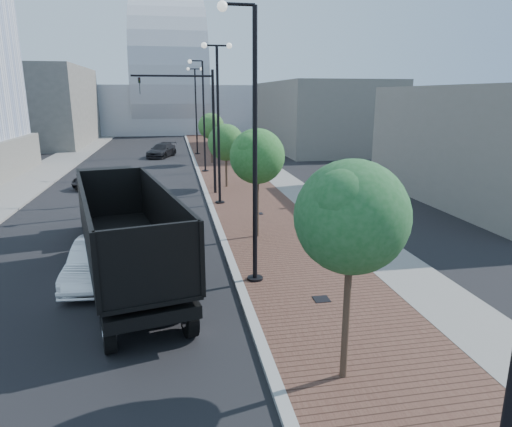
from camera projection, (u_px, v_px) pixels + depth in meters
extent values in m
cube|color=#4C2D23|center=(230.00, 161.00, 45.19)|extent=(7.00, 140.00, 0.12)
cube|color=slate|center=(257.00, 160.00, 45.66)|extent=(2.40, 140.00, 0.13)
cube|color=gray|center=(195.00, 162.00, 44.58)|extent=(0.30, 140.00, 0.14)
cube|color=slate|center=(55.00, 166.00, 42.33)|extent=(4.00, 140.00, 0.12)
cube|color=black|center=(108.00, 199.00, 21.42)|extent=(3.03, 3.10, 2.62)
cube|color=black|center=(107.00, 209.00, 22.97)|extent=(2.47, 1.01, 1.31)
cube|color=black|center=(113.00, 220.00, 20.25)|extent=(2.64, 1.33, 0.50)
cube|color=black|center=(129.00, 260.00, 15.34)|extent=(4.35, 9.59, 0.35)
cube|color=black|center=(128.00, 249.00, 15.23)|extent=(4.45, 9.61, 0.12)
cube|color=black|center=(86.00, 224.00, 14.51)|extent=(2.10, 9.10, 2.02)
cube|color=black|center=(164.00, 216.00, 15.45)|extent=(2.10, 9.10, 2.02)
cube|color=black|center=(151.00, 266.00, 10.93)|extent=(2.49, 0.66, 2.02)
cube|color=black|center=(112.00, 193.00, 19.03)|extent=(2.49, 0.66, 2.02)
cylinder|color=black|center=(87.00, 228.00, 20.78)|extent=(0.53, 1.15, 1.11)
cylinder|color=silver|center=(87.00, 228.00, 20.78)|extent=(0.46, 0.66, 0.61)
cylinder|color=black|center=(135.00, 223.00, 21.57)|extent=(0.53, 1.15, 1.11)
cylinder|color=silver|center=(135.00, 223.00, 21.57)|extent=(0.46, 0.66, 0.61)
cylinder|color=black|center=(86.00, 219.00, 22.21)|extent=(0.53, 1.15, 1.11)
cylinder|color=silver|center=(86.00, 219.00, 22.21)|extent=(0.46, 0.66, 0.61)
cylinder|color=black|center=(130.00, 215.00, 23.00)|extent=(0.53, 1.15, 1.11)
cylinder|color=silver|center=(130.00, 215.00, 23.00)|extent=(0.46, 0.66, 0.61)
cylinder|color=black|center=(109.00, 332.00, 11.68)|extent=(0.53, 1.15, 1.11)
cylinder|color=silver|center=(109.00, 332.00, 11.68)|extent=(0.46, 0.66, 0.61)
cylinder|color=black|center=(189.00, 317.00, 12.47)|extent=(0.53, 1.15, 1.11)
cylinder|color=silver|center=(189.00, 317.00, 12.47)|extent=(0.46, 0.66, 0.61)
cylinder|color=black|center=(105.00, 312.00, 12.75)|extent=(0.53, 1.15, 1.11)
cylinder|color=silver|center=(105.00, 312.00, 12.75)|extent=(0.46, 0.66, 0.61)
cylinder|color=black|center=(179.00, 299.00, 13.54)|extent=(0.53, 1.15, 1.11)
cylinder|color=silver|center=(179.00, 299.00, 13.54)|extent=(0.46, 0.66, 0.61)
cylinder|color=black|center=(92.00, 249.00, 17.92)|extent=(0.53, 1.15, 1.11)
cylinder|color=silver|center=(92.00, 249.00, 17.92)|extent=(0.46, 0.66, 0.61)
cylinder|color=black|center=(146.00, 243.00, 18.72)|extent=(0.53, 1.15, 1.11)
cylinder|color=silver|center=(146.00, 243.00, 18.72)|extent=(0.46, 0.66, 0.61)
cylinder|color=black|center=(90.00, 241.00, 19.00)|extent=(0.53, 1.15, 1.11)
cylinder|color=silver|center=(90.00, 241.00, 19.00)|extent=(0.46, 0.66, 0.61)
cylinder|color=black|center=(141.00, 235.00, 19.79)|extent=(0.53, 1.15, 1.11)
cylinder|color=silver|center=(141.00, 235.00, 19.79)|extent=(0.46, 0.66, 0.61)
imported|color=white|center=(98.00, 261.00, 16.16)|extent=(1.94, 4.59, 1.47)
imported|color=black|center=(97.00, 178.00, 32.95)|extent=(3.54, 4.88, 1.23)
imported|color=black|center=(162.00, 150.00, 48.53)|extent=(3.57, 5.29, 1.42)
imported|color=black|center=(309.00, 194.00, 26.66)|extent=(0.65, 0.46, 1.67)
cylinder|color=black|center=(255.00, 280.00, 16.13)|extent=(0.56, 0.56, 0.20)
cylinder|color=black|center=(255.00, 152.00, 14.99)|extent=(0.16, 0.16, 9.00)
cylinder|color=black|center=(239.00, 4.00, 13.76)|extent=(1.00, 0.10, 0.10)
sphere|color=silver|center=(222.00, 6.00, 13.69)|extent=(0.32, 0.32, 0.32)
cylinder|color=black|center=(220.00, 203.00, 27.55)|extent=(0.56, 0.56, 0.20)
cylinder|color=black|center=(218.00, 128.00, 26.41)|extent=(0.16, 0.16, 9.00)
cylinder|color=black|center=(217.00, 46.00, 25.27)|extent=(1.40, 0.10, 0.10)
sphere|color=silver|center=(204.00, 45.00, 25.14)|extent=(0.32, 0.32, 0.32)
sphere|color=silver|center=(229.00, 46.00, 25.39)|extent=(0.32, 0.32, 0.32)
cylinder|color=black|center=(205.00, 171.00, 38.97)|extent=(0.56, 0.56, 0.20)
cylinder|color=black|center=(204.00, 118.00, 37.83)|extent=(0.16, 0.16, 9.00)
cylinder|color=black|center=(196.00, 61.00, 36.60)|extent=(1.00, 0.10, 0.10)
sphere|color=silver|center=(190.00, 62.00, 36.53)|extent=(0.32, 0.32, 0.32)
cylinder|color=black|center=(197.00, 154.00, 50.39)|extent=(0.56, 0.56, 0.20)
cylinder|color=black|center=(196.00, 112.00, 49.25)|extent=(0.16, 0.16, 9.00)
cylinder|color=black|center=(195.00, 69.00, 48.11)|extent=(1.40, 0.10, 0.10)
sphere|color=silver|center=(188.00, 69.00, 47.98)|extent=(0.32, 0.32, 0.32)
sphere|color=silver|center=(201.00, 69.00, 48.23)|extent=(0.32, 0.32, 0.32)
cylinder|color=black|center=(214.00, 134.00, 29.42)|extent=(0.18, 0.18, 8.00)
cylinder|color=black|center=(172.00, 76.00, 28.07)|extent=(5.00, 0.12, 0.12)
imported|color=black|center=(140.00, 86.00, 27.88)|extent=(0.16, 0.20, 1.00)
cylinder|color=#382619|center=(347.00, 308.00, 10.15)|extent=(0.16, 0.16, 3.69)
sphere|color=#1B5122|center=(352.00, 217.00, 9.62)|extent=(2.46, 2.46, 2.46)
sphere|color=#1B5122|center=(363.00, 224.00, 10.04)|extent=(1.73, 1.73, 1.73)
sphere|color=#1B5122|center=(344.00, 204.00, 9.19)|extent=(1.48, 1.48, 1.48)
cylinder|color=#382619|center=(257.00, 201.00, 20.64)|extent=(0.16, 0.16, 3.57)
sphere|color=#236221|center=(257.00, 156.00, 20.12)|extent=(2.46, 2.46, 2.46)
sphere|color=#236221|center=(265.00, 161.00, 20.54)|extent=(1.72, 1.72, 1.72)
sphere|color=#236221|center=(252.00, 149.00, 19.69)|extent=(1.48, 1.48, 1.48)
cylinder|color=#382619|center=(226.00, 167.00, 32.12)|extent=(0.16, 0.16, 3.03)
sphere|color=#245D1F|center=(226.00, 142.00, 31.69)|extent=(2.55, 2.55, 2.55)
sphere|color=#245D1F|center=(231.00, 145.00, 32.09)|extent=(1.78, 1.78, 1.78)
sphere|color=#245D1F|center=(222.00, 138.00, 31.27)|extent=(1.53, 1.53, 1.53)
cylinder|color=#382619|center=(212.00, 146.00, 43.50)|extent=(0.16, 0.16, 3.36)
sphere|color=#296020|center=(211.00, 126.00, 43.02)|extent=(2.46, 2.46, 2.46)
sphere|color=#296020|center=(215.00, 128.00, 43.43)|extent=(1.72, 1.72, 1.72)
sphere|color=#296020|center=(208.00, 123.00, 42.59)|extent=(1.48, 1.48, 1.48)
cube|color=#A5A8AF|center=(171.00, 108.00, 86.07)|extent=(50.00, 28.00, 8.00)
cube|color=#605E57|center=(31.00, 106.00, 58.89)|extent=(14.00, 20.00, 10.00)
cube|color=#67645D|center=(320.00, 115.00, 55.89)|extent=(12.00, 22.00, 8.00)
cube|color=slate|center=(505.00, 145.00, 27.81)|extent=(10.00, 16.00, 7.00)
cube|color=black|center=(321.00, 299.00, 14.53)|extent=(0.50, 0.50, 0.02)
cube|color=black|center=(258.00, 214.00, 25.00)|extent=(0.50, 0.50, 0.02)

